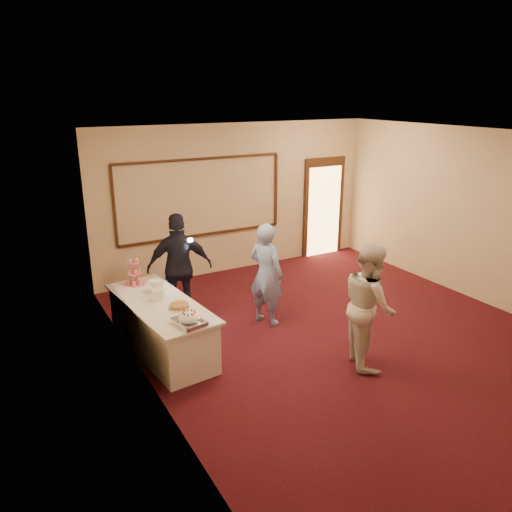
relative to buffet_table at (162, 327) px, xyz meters
The scene contains 14 objects.
floor 2.74m from the buffet_table, 18.08° to the right, with size 7.00×7.00×0.00m, color black.
room_walls 3.17m from the buffet_table, 18.08° to the right, with size 6.04×7.04×3.02m.
wall_molding 3.40m from the buffet_table, 55.89° to the left, with size 3.45×0.04×1.55m.
doorway 5.45m from the buffet_table, 28.91° to the left, with size 1.05×0.07×2.20m.
buffet_table is the anchor object (origin of this frame).
pavlova_tray 0.98m from the buffet_table, 83.47° to the right, with size 0.38×0.47×0.17m.
cupcake_stand 1.02m from the buffet_table, 96.85° to the left, with size 0.31×0.31×0.46m.
plate_stack_a 0.47m from the buffet_table, 81.80° to the left, with size 0.18×0.18×0.15m.
plate_stack_b 0.61m from the buffet_table, 77.74° to the left, with size 0.21×0.21×0.17m.
tart 0.55m from the buffet_table, 62.95° to the right, with size 0.30×0.30×0.06m.
man 1.84m from the buffet_table, ahead, with size 0.61×0.40×1.66m, color #85A2DA.
woman 2.92m from the buffet_table, 34.96° to the right, with size 0.83×0.65×1.71m, color silver.
guest 1.23m from the buffet_table, 54.72° to the left, with size 1.04×0.43×1.78m, color black.
camera_flash 1.47m from the buffet_table, 44.30° to the left, with size 0.07×0.04×0.05m, color white.
Camera 1 is at (-4.52, -5.43, 3.58)m, focal length 35.00 mm.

